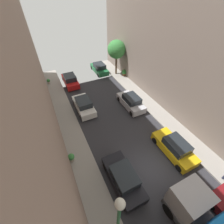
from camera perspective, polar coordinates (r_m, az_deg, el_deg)
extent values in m
plane|color=#2D2D33|center=(13.79, 14.85, -20.15)|extent=(32.00, 32.00, 0.00)
cube|color=gray|center=(12.50, -6.24, -29.39)|extent=(2.00, 44.00, 0.15)
cube|color=gray|center=(16.44, 29.02, -11.40)|extent=(2.00, 44.00, 0.15)
cube|color=black|center=(12.44, 4.25, -23.98)|extent=(1.76, 4.20, 0.76)
cube|color=#1E2328|center=(11.75, 4.82, -23.15)|extent=(1.56, 2.10, 0.64)
cylinder|color=black|center=(13.10, -2.50, -20.23)|extent=(0.22, 0.64, 0.64)
cylinder|color=black|center=(13.45, 3.89, -17.65)|extent=(0.22, 0.64, 0.64)
cylinder|color=black|center=(12.04, 4.58, -31.97)|extent=(0.22, 0.64, 0.64)
cylinder|color=black|center=(12.43, 11.72, -28.48)|extent=(0.22, 0.64, 0.64)
cube|color=white|center=(18.18, -10.69, 2.22)|extent=(1.76, 4.20, 0.76)
cube|color=#1E2328|center=(17.64, -10.83, 3.71)|extent=(1.56, 2.10, 0.64)
cylinder|color=black|center=(19.42, -14.18, 3.64)|extent=(0.22, 0.64, 0.64)
cylinder|color=black|center=(19.66, -9.83, 4.91)|extent=(0.22, 0.64, 0.64)
cylinder|color=black|center=(17.06, -11.50, -2.06)|extent=(0.22, 0.64, 0.64)
cylinder|color=black|center=(17.33, -6.61, -0.54)|extent=(0.22, 0.64, 0.64)
cube|color=red|center=(23.56, -15.61, 11.25)|extent=(1.76, 4.20, 0.76)
cube|color=#1E2328|center=(23.10, -15.83, 12.58)|extent=(1.56, 2.10, 0.64)
cylinder|color=black|center=(24.94, -18.13, 11.86)|extent=(0.22, 0.64, 0.64)
cylinder|color=black|center=(25.13, -14.63, 12.82)|extent=(0.22, 0.64, 0.64)
cylinder|color=black|center=(22.25, -16.48, 8.47)|extent=(0.22, 0.64, 0.64)
cylinder|color=black|center=(22.46, -12.62, 9.55)|extent=(0.22, 0.64, 0.64)
cylinder|color=black|center=(13.82, 33.66, -27.39)|extent=(0.22, 0.64, 0.64)
cube|color=gold|center=(14.83, 22.47, -12.70)|extent=(1.76, 4.20, 0.76)
cube|color=#1E2328|center=(14.25, 23.60, -11.43)|extent=(1.56, 2.10, 0.64)
cylinder|color=black|center=(15.15, 16.18, -10.39)|extent=(0.22, 0.64, 0.64)
cylinder|color=black|center=(15.99, 20.55, -8.21)|extent=(0.22, 0.64, 0.64)
cylinder|color=black|center=(14.16, 24.24, -18.87)|extent=(0.22, 0.64, 0.64)
cylinder|color=black|center=(15.06, 28.49, -15.92)|extent=(0.22, 0.64, 0.64)
cube|color=silver|center=(18.54, 7.13, 3.58)|extent=(1.76, 4.20, 0.76)
cube|color=#1E2328|center=(18.03, 7.57, 5.07)|extent=(1.56, 2.10, 0.64)
cylinder|color=black|center=(19.40, 2.73, 4.98)|extent=(0.22, 0.64, 0.64)
cylinder|color=black|center=(20.06, 6.69, 6.11)|extent=(0.22, 0.64, 0.64)
cylinder|color=black|center=(17.36, 7.52, -0.54)|extent=(0.22, 0.64, 0.64)
cylinder|color=black|center=(18.10, 11.72, 0.91)|extent=(0.22, 0.64, 0.64)
cube|color=#1E6638|center=(26.34, -4.85, 15.94)|extent=(1.76, 4.20, 0.76)
cube|color=#1E2328|center=(25.92, -4.81, 17.21)|extent=(1.56, 2.10, 0.64)
cylinder|color=black|center=(27.53, -7.66, 16.37)|extent=(0.22, 0.64, 0.64)
cylinder|color=black|center=(28.00, -4.54, 17.05)|extent=(0.22, 0.64, 0.64)
cylinder|color=black|center=(24.90, -5.15, 13.74)|extent=(0.22, 0.64, 0.64)
cylinder|color=black|center=(25.42, -1.78, 14.50)|extent=(0.22, 0.64, 0.64)
cube|color=#B7B7BC|center=(11.56, 27.52, -27.43)|extent=(2.10, 1.80, 1.70)
cylinder|color=black|center=(12.35, 21.04, -31.74)|extent=(0.30, 0.96, 0.96)
cylinder|color=black|center=(13.23, 27.92, -26.65)|extent=(0.30, 0.96, 0.96)
cylinder|color=brown|center=(25.17, 1.59, 17.46)|extent=(0.29, 0.29, 2.91)
sphere|color=#38843D|center=(24.27, 1.71, 22.79)|extent=(2.70, 2.70, 2.70)
cylinder|color=#B2A899|center=(13.88, -15.07, -17.05)|extent=(0.42, 0.42, 0.32)
sphere|color=#38843D|center=(13.56, -15.36, -16.19)|extent=(0.56, 0.56, 0.56)
cylinder|color=brown|center=(25.21, 4.59, 14.09)|extent=(0.50, 0.50, 0.30)
sphere|color=#2D7233|center=(25.01, 4.64, 14.98)|extent=(0.72, 0.72, 0.72)
cylinder|color=#B2A899|center=(24.80, -22.94, 10.32)|extent=(0.39, 0.39, 0.28)
sphere|color=#38843D|center=(24.65, -23.15, 10.99)|extent=(0.50, 0.50, 0.50)
cylinder|color=#26723F|center=(9.30, 2.32, -36.71)|extent=(0.16, 0.16, 5.19)
sphere|color=white|center=(6.57, 3.09, -31.66)|extent=(0.44, 0.44, 0.44)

